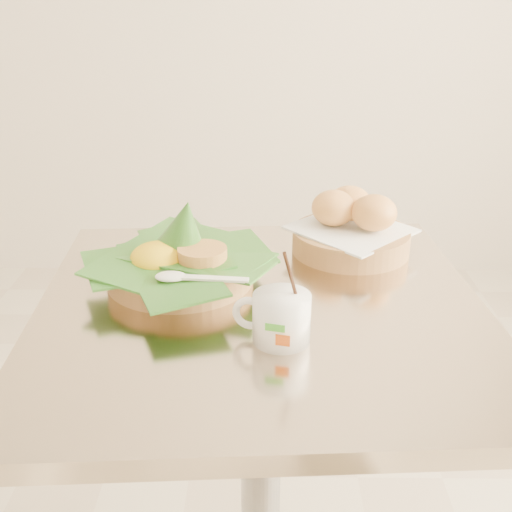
{
  "coord_description": "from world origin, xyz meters",
  "views": [
    {
      "loc": [
        0.19,
        -0.89,
        1.21
      ],
      "look_at": [
        0.18,
        0.03,
        0.82
      ],
      "focal_mm": 45.0,
      "sensor_mm": 36.0,
      "label": 1
    }
  ],
  "objects_px": {
    "bread_basket": "(351,228)",
    "rice_basket": "(179,258)",
    "cafe_table": "(261,420)",
    "coffee_mug": "(280,316)"
  },
  "relations": [
    {
      "from": "bread_basket",
      "to": "rice_basket",
      "type": "bearing_deg",
      "value": -155.39
    },
    {
      "from": "bread_basket",
      "to": "cafe_table",
      "type": "bearing_deg",
      "value": -126.66
    },
    {
      "from": "rice_basket",
      "to": "bread_basket",
      "type": "relative_size",
      "value": 1.17
    },
    {
      "from": "bread_basket",
      "to": "coffee_mug",
      "type": "height_order",
      "value": "coffee_mug"
    },
    {
      "from": "coffee_mug",
      "to": "rice_basket",
      "type": "bearing_deg",
      "value": 130.12
    },
    {
      "from": "cafe_table",
      "to": "rice_basket",
      "type": "distance_m",
      "value": 0.31
    },
    {
      "from": "rice_basket",
      "to": "coffee_mug",
      "type": "relative_size",
      "value": 2.18
    },
    {
      "from": "cafe_table",
      "to": "rice_basket",
      "type": "height_order",
      "value": "rice_basket"
    },
    {
      "from": "cafe_table",
      "to": "rice_basket",
      "type": "xyz_separation_m",
      "value": [
        -0.14,
        0.08,
        0.26
      ]
    },
    {
      "from": "rice_basket",
      "to": "bread_basket",
      "type": "bearing_deg",
      "value": 24.61
    }
  ]
}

